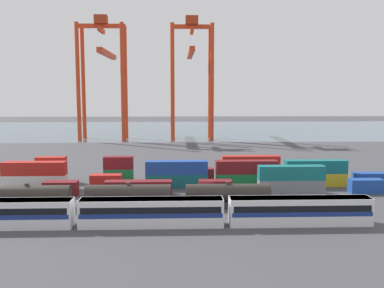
{
  "coord_description": "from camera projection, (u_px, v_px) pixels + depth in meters",
  "views": [
    {
      "loc": [
        -5.25,
        -77.78,
        18.71
      ],
      "look_at": [
        -1.03,
        39.03,
        4.65
      ],
      "focal_mm": 41.12,
      "sensor_mm": 36.0,
      "label": 1
    }
  ],
  "objects": [
    {
      "name": "ground_plane",
      "position": [
        196.0,
        161.0,
        119.28
      ],
      "size": [
        420.0,
        420.0,
        0.0
      ],
      "primitive_type": "plane",
      "color": "#424247"
    },
    {
      "name": "harbour_water",
      "position": [
        187.0,
        129.0,
        216.23
      ],
      "size": [
        400.0,
        110.0,
        0.01
      ],
      "primitive_type": "cube",
      "color": "#475B6B",
      "rests_on": "ground_plane"
    },
    {
      "name": "passenger_train",
      "position": [
        152.0,
        211.0,
        61.08
      ],
      "size": [
        61.65,
        3.14,
        3.9
      ],
      "color": "silver",
      "rests_on": "ground_plane"
    },
    {
      "name": "freight_tank_row",
      "position": [
        128.0,
        196.0,
        70.42
      ],
      "size": [
        45.65,
        2.75,
        4.21
      ],
      "color": "#232326",
      "rests_on": "ground_plane"
    },
    {
      "name": "shipping_container_0",
      "position": [
        61.0,
        188.0,
        79.15
      ],
      "size": [
        6.04,
        2.44,
        2.6
      ],
      "primitive_type": "cube",
      "color": "maroon",
      "rests_on": "ground_plane"
    },
    {
      "name": "shipping_container_1",
      "position": [
        138.0,
        188.0,
        79.65
      ],
      "size": [
        12.1,
        2.44,
        2.6
      ],
      "primitive_type": "cube",
      "color": "maroon",
      "rests_on": "ground_plane"
    },
    {
      "name": "shipping_container_2",
      "position": [
        215.0,
        187.0,
        80.15
      ],
      "size": [
        6.04,
        2.44,
        2.6
      ],
      "primitive_type": "cube",
      "color": "maroon",
      "rests_on": "ground_plane"
    },
    {
      "name": "shipping_container_3",
      "position": [
        291.0,
        187.0,
        80.65
      ],
      "size": [
        12.1,
        2.44,
        2.6
      ],
      "primitive_type": "cube",
      "color": "slate",
      "rests_on": "ground_plane"
    },
    {
      "name": "shipping_container_4",
      "position": [
        291.0,
        173.0,
        80.34
      ],
      "size": [
        12.1,
        2.44,
        2.6
      ],
      "primitive_type": "cube",
      "color": "#146066",
      "rests_on": "shipping_container_3"
    },
    {
      "name": "shipping_container_5",
      "position": [
        366.0,
        186.0,
        81.15
      ],
      "size": [
        6.04,
        2.44,
        2.6
      ],
      "primitive_type": "cube",
      "color": "#1C4299",
      "rests_on": "ground_plane"
    },
    {
      "name": "shipping_container_7",
      "position": [
        35.0,
        182.0,
        85.13
      ],
      "size": [
        12.1,
        2.44,
        2.6
      ],
      "primitive_type": "cube",
      "color": "silver",
      "rests_on": "ground_plane"
    },
    {
      "name": "shipping_container_8",
      "position": [
        34.0,
        168.0,
        84.82
      ],
      "size": [
        12.1,
        2.44,
        2.6
      ],
      "primitive_type": "cube",
      "color": "#AD211C",
      "rests_on": "shipping_container_7"
    },
    {
      "name": "shipping_container_9",
      "position": [
        106.0,
        181.0,
        85.62
      ],
      "size": [
        6.04,
        2.44,
        2.6
      ],
      "primitive_type": "cube",
      "color": "#AD211C",
      "rests_on": "ground_plane"
    },
    {
      "name": "shipping_container_10",
      "position": [
        177.0,
        181.0,
        86.12
      ],
      "size": [
        12.1,
        2.44,
        2.6
      ],
      "primitive_type": "cube",
      "color": "#146066",
      "rests_on": "ground_plane"
    },
    {
      "name": "shipping_container_11",
      "position": [
        177.0,
        167.0,
        85.8
      ],
      "size": [
        12.1,
        2.44,
        2.6
      ],
      "primitive_type": "cube",
      "color": "#1C4299",
      "rests_on": "shipping_container_10"
    },
    {
      "name": "shipping_container_12",
      "position": [
        246.0,
        180.0,
        86.61
      ],
      "size": [
        12.1,
        2.44,
        2.6
      ],
      "primitive_type": "cube",
      "color": "#197538",
      "rests_on": "ground_plane"
    },
    {
      "name": "shipping_container_13",
      "position": [
        247.0,
        167.0,
        86.3
      ],
      "size": [
        12.1,
        2.44,
        2.6
      ],
      "primitive_type": "cube",
      "color": "maroon",
      "rests_on": "shipping_container_12"
    },
    {
      "name": "shipping_container_14",
      "position": [
        315.0,
        180.0,
        87.1
      ],
      "size": [
        12.1,
        2.44,
        2.6
      ],
      "primitive_type": "cube",
      "color": "gold",
      "rests_on": "ground_plane"
    },
    {
      "name": "shipping_container_15",
      "position": [
        316.0,
        167.0,
        86.79
      ],
      "size": [
        12.1,
        2.44,
        2.6
      ],
      "primitive_type": "cube",
      "color": "#146066",
      "rests_on": "shipping_container_14"
    },
    {
      "name": "shipping_container_16",
      "position": [
        383.0,
        179.0,
        87.59
      ],
      "size": [
        12.1,
        2.44,
        2.6
      ],
      "primitive_type": "cube",
      "color": "#1C4299",
      "rests_on": "ground_plane"
    },
    {
      "name": "shipping_container_18",
      "position": [
        52.0,
        175.0,
        91.4
      ],
      "size": [
        6.04,
        2.44,
        2.6
      ],
      "primitive_type": "cube",
      "color": "maroon",
      "rests_on": "ground_plane"
    },
    {
      "name": "shipping_container_19",
      "position": [
        51.0,
        163.0,
        91.09
      ],
      "size": [
        6.04,
        2.44,
        2.6
      ],
      "primitive_type": "cube",
      "color": "#AD211C",
      "rests_on": "shipping_container_18"
    },
    {
      "name": "shipping_container_20",
      "position": [
        119.0,
        175.0,
        91.89
      ],
      "size": [
        6.04,
        2.44,
        2.6
      ],
      "primitive_type": "cube",
      "color": "#197538",
      "rests_on": "ground_plane"
    },
    {
      "name": "shipping_container_21",
      "position": [
        118.0,
        163.0,
        91.58
      ],
      "size": [
        6.04,
        2.44,
        2.6
      ],
      "primitive_type": "cube",
      "color": "maroon",
      "rests_on": "shipping_container_20"
    },
    {
      "name": "shipping_container_22",
      "position": [
        185.0,
        174.0,
        92.39
      ],
      "size": [
        12.1,
        2.44,
        2.6
      ],
      "primitive_type": "cube",
      "color": "maroon",
      "rests_on": "ground_plane"
    },
    {
      "name": "shipping_container_23",
      "position": [
        251.0,
        174.0,
        92.89
      ],
      "size": [
        12.1,
        2.44,
        2.6
      ],
      "primitive_type": "cube",
      "color": "silver",
      "rests_on": "ground_plane"
    },
    {
      "name": "shipping_container_24",
      "position": [
        251.0,
        162.0,
        92.58
      ],
      "size": [
        12.1,
        2.44,
        2.6
      ],
      "primitive_type": "cube",
      "color": "#AD211C",
      "rests_on": "shipping_container_23"
    },
    {
      "name": "gantry_crane_west",
      "position": [
        103.0,
        65.0,
        171.67
      ],
      "size": [
        18.21,
        39.92,
        47.34
      ],
      "color": "red",
      "rests_on": "ground_plane"
    },
    {
      "name": "gantry_crane_central",
      "position": [
        191.0,
        65.0,
        173.11
      ],
      "size": [
        16.54,
        41.24,
        47.25
      ],
      "color": "red",
      "rests_on": "ground_plane"
    }
  ]
}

